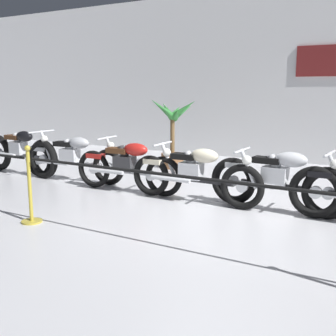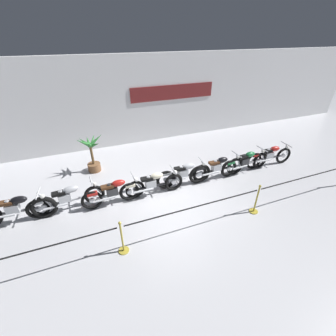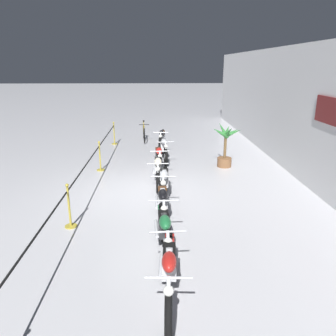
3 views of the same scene
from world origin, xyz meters
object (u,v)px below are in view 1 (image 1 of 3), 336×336
(motorcycle_silver_1, at_px, (72,158))
(potted_palm_left_of_row, at_px, (173,134))
(motorcycle_black_0, at_px, (20,152))
(stanchion_mid_left, at_px, (30,197))
(stanchion_far_left, at_px, (66,173))
(motorcycle_cream_3, at_px, (194,174))
(motorcycle_red_2, at_px, (127,166))
(motorcycle_silver_4, at_px, (278,181))

(motorcycle_silver_1, xyz_separation_m, potted_palm_left_of_row, (1.02, 2.21, 0.32))
(motorcycle_black_0, distance_m, stanchion_mid_left, 3.51)
(motorcycle_silver_1, bearing_deg, motorcycle_black_0, -178.10)
(motorcycle_black_0, bearing_deg, motorcycle_silver_1, 1.90)
(motorcycle_silver_1, bearing_deg, stanchion_far_left, -48.70)
(motorcycle_silver_1, bearing_deg, stanchion_mid_left, -59.73)
(motorcycle_cream_3, distance_m, stanchion_mid_left, 2.49)
(motorcycle_black_0, relative_size, motorcycle_silver_1, 0.96)
(motorcycle_silver_1, relative_size, motorcycle_red_2, 1.12)
(potted_palm_left_of_row, height_order, stanchion_mid_left, potted_palm_left_of_row)
(motorcycle_red_2, distance_m, motorcycle_cream_3, 1.31)
(motorcycle_black_0, height_order, potted_palm_left_of_row, potted_palm_left_of_row)
(motorcycle_red_2, height_order, stanchion_mid_left, stanchion_mid_left)
(motorcycle_black_0, height_order, stanchion_mid_left, stanchion_mid_left)
(motorcycle_red_2, distance_m, potted_palm_left_of_row, 2.47)
(motorcycle_silver_4, bearing_deg, potted_palm_left_of_row, 143.23)
(motorcycle_cream_3, xyz_separation_m, potted_palm_left_of_row, (-1.75, 2.44, 0.31))
(motorcycle_silver_4, bearing_deg, motorcycle_silver_1, 179.05)
(motorcycle_cream_3, bearing_deg, potted_palm_left_of_row, 125.74)
(potted_palm_left_of_row, bearing_deg, motorcycle_silver_4, -36.77)
(motorcycle_silver_4, height_order, stanchion_mid_left, stanchion_mid_left)
(motorcycle_silver_4, height_order, potted_palm_left_of_row, potted_palm_left_of_row)
(motorcycle_cream_3, relative_size, stanchion_mid_left, 2.19)
(motorcycle_black_0, distance_m, motorcycle_red_2, 2.87)
(motorcycle_silver_4, bearing_deg, motorcycle_black_0, 179.79)
(motorcycle_red_2, xyz_separation_m, stanchion_mid_left, (-0.14, -2.05, -0.11))
(motorcycle_black_0, distance_m, motorcycle_silver_4, 5.47)
(motorcycle_cream_3, distance_m, potted_palm_left_of_row, 3.02)
(motorcycle_silver_1, height_order, potted_palm_left_of_row, potted_palm_left_of_row)
(motorcycle_silver_4, relative_size, stanchion_far_left, 0.17)
(motorcycle_cream_3, bearing_deg, stanchion_far_left, -111.38)
(stanchion_far_left, bearing_deg, motorcycle_black_0, 146.96)
(motorcycle_cream_3, height_order, stanchion_far_left, stanchion_far_left)
(stanchion_far_left, xyz_separation_m, stanchion_mid_left, (-0.66, 0.00, -0.40))
(motorcycle_silver_1, xyz_separation_m, motorcycle_red_2, (1.46, -0.20, 0.01))
(motorcycle_black_0, bearing_deg, stanchion_mid_left, -38.96)
(motorcycle_silver_1, relative_size, motorcycle_silver_4, 1.10)
(motorcycle_silver_1, distance_m, motorcycle_silver_4, 4.06)
(motorcycle_cream_3, height_order, stanchion_mid_left, stanchion_mid_left)
(motorcycle_red_2, xyz_separation_m, motorcycle_silver_4, (2.60, 0.13, -0.00))
(motorcycle_silver_1, relative_size, motorcycle_cream_3, 1.03)
(stanchion_far_left, height_order, stanchion_mid_left, same)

